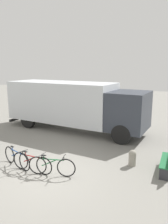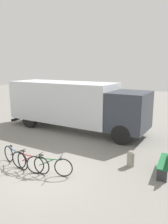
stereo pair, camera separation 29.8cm
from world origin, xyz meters
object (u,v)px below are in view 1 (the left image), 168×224
Objects in this scene: delivery_truck at (73,103)px; bollard_near_bench at (132,157)px; park_bench at (168,160)px; bicycle_middle at (32,163)px; bicycle_near at (17,158)px; bicycle_far at (52,166)px.

delivery_truck reaches higher than bollard_near_bench.
park_bench is at bearing -0.08° from bollard_near_bench.
delivery_truck reaches higher than bicycle_middle.
bicycle_middle is 3.93m from bollard_near_bench.
park_bench reaches higher than bicycle_middle.
park_bench is at bearing -27.00° from delivery_truck.
park_bench is 2.42× the size of bollard_near_bench.
park_bench reaches higher than bollard_near_bench.
bicycle_middle is at bearing -149.40° from bollard_near_bench.
bicycle_near and bicycle_middle have the same top height.
bicycle_near is (0.20, -5.60, -1.29)m from delivery_truck.
delivery_truck is 5.75m from bicycle_near.
delivery_truck is at bearing 58.59° from park_bench.
delivery_truck is 13.87× the size of bollard_near_bench.
bicycle_middle is (0.83, -0.14, 0.00)m from bicycle_near.
park_bench is 1.34m from bollard_near_bench.
delivery_truck is 5.37× the size of bicycle_near.
bicycle_middle reaches higher than bollard_near_bench.
bicycle_middle is (1.03, -5.74, -1.29)m from delivery_truck.
bicycle_far is 2.66× the size of bollard_near_bench.
bicycle_middle is at bearing 170.48° from bicycle_far.
delivery_truck reaches higher than bicycle_near.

